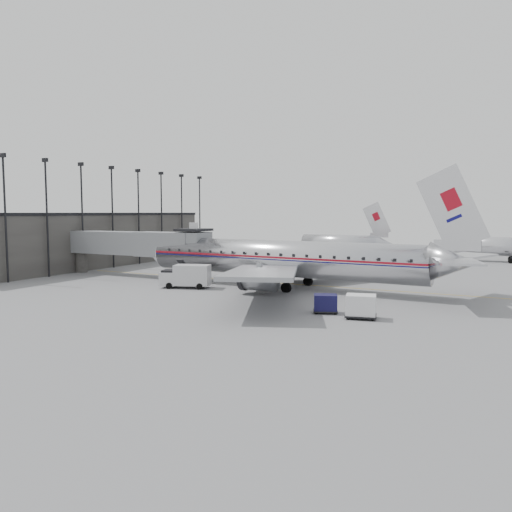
# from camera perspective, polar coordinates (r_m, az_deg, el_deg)

# --- Properties ---
(ground) EXTENTS (160.00, 160.00, 0.00)m
(ground) POSITION_cam_1_polar(r_m,az_deg,el_deg) (54.52, -1.50, -3.79)
(ground) COLOR slate
(ground) RESTS_ON ground
(terminal) EXTENTS (12.00, 46.00, 8.00)m
(terminal) POSITION_cam_1_polar(r_m,az_deg,el_deg) (82.76, -19.34, 1.72)
(terminal) COLOR #3A3735
(terminal) RESTS_ON ground
(apron_line) EXTENTS (60.00, 0.15, 0.01)m
(apron_line) POSITION_cam_1_polar(r_m,az_deg,el_deg) (58.62, 3.86, -3.18)
(apron_line) COLOR gold
(apron_line) RESTS_ON ground
(jet_bridge) EXTENTS (21.00, 6.20, 7.10)m
(jet_bridge) POSITION_cam_1_polar(r_m,az_deg,el_deg) (66.36, -12.80, 1.29)
(jet_bridge) COLOR slate
(jet_bridge) RESTS_ON ground
(floodlight_masts) EXTENTS (0.90, 42.25, 15.25)m
(floodlight_masts) POSITION_cam_1_polar(r_m,az_deg,el_deg) (80.36, -14.64, 4.86)
(floodlight_masts) COLOR black
(floodlight_masts) RESTS_ON ground
(distant_aircraft_near) EXTENTS (16.39, 3.20, 10.26)m
(distant_aircraft_near) POSITION_cam_1_polar(r_m,az_deg,el_deg) (93.75, 9.65, 1.51)
(distant_aircraft_near) COLOR silver
(distant_aircraft_near) RESTS_ON ground
(distant_aircraft_mid) EXTENTS (16.39, 3.20, 10.26)m
(distant_aircraft_mid) POSITION_cam_1_polar(r_m,az_deg,el_deg) (93.75, 25.78, 1.08)
(distant_aircraft_mid) COLOR silver
(distant_aircraft_mid) RESTS_ON ground
(airliner) EXTENTS (40.73, 37.66, 12.87)m
(airliner) POSITION_cam_1_polar(r_m,az_deg,el_deg) (55.11, 3.51, -0.31)
(airliner) COLOR silver
(airliner) RESTS_ON ground
(service_van) EXTENTS (5.82, 3.71, 2.56)m
(service_van) POSITION_cam_1_polar(r_m,az_deg,el_deg) (55.75, -8.00, -2.25)
(service_van) COLOR silver
(service_van) RESTS_ON ground
(baggage_cart_navy) EXTENTS (2.37, 2.10, 1.55)m
(baggage_cart_navy) POSITION_cam_1_polar(r_m,az_deg,el_deg) (41.92, 7.95, -5.37)
(baggage_cart_navy) COLOR #0F0E38
(baggage_cart_navy) RESTS_ON ground
(baggage_cart_white) EXTENTS (2.73, 2.29, 1.89)m
(baggage_cart_white) POSITION_cam_1_polar(r_m,az_deg,el_deg) (40.25, 11.90, -5.60)
(baggage_cart_white) COLOR silver
(baggage_cart_white) RESTS_ON ground
(ramp_worker) EXTENTS (0.79, 0.74, 1.82)m
(ramp_worker) POSITION_cam_1_polar(r_m,az_deg,el_deg) (57.44, -0.89, -2.43)
(ramp_worker) COLOR #C7EF1C
(ramp_worker) RESTS_ON ground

